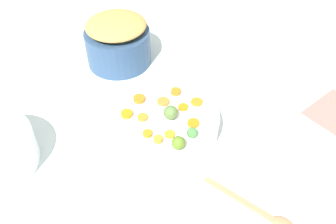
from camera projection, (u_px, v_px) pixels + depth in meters
The scene contains 20 objects.
tabletop at pixel (170, 126), 1.11m from camera, with size 2.40×2.40×0.02m, color silver.
serving_bowl_carrots at pixel (168, 124), 1.05m from camera, with size 0.30×0.30×0.08m, color white.
metal_pot at pixel (118, 47), 1.29m from camera, with size 0.23×0.23×0.13m, color navy.
stuffing_mound at pixel (116, 25), 1.23m from camera, with size 0.21×0.21×0.05m, color tan.
carrot_slice_0 at pixel (163, 102), 1.06m from camera, with size 0.04×0.04×0.01m, color orange.
carrot_slice_1 at pixel (176, 92), 1.09m from camera, with size 0.03×0.03×0.01m, color orange.
carrot_slice_2 at pixel (197, 102), 1.06m from camera, with size 0.04×0.04×0.01m, color orange.
carrot_slice_3 at pixel (139, 99), 1.07m from camera, with size 0.04×0.04×0.01m, color orange.
carrot_slice_4 at pixel (148, 134), 0.97m from camera, with size 0.03×0.03×0.01m, color orange.
carrot_slice_5 at pixel (127, 114), 1.02m from camera, with size 0.03×0.03×0.01m, color orange.
carrot_slice_6 at pixel (170, 134), 0.97m from camera, with size 0.03×0.03×0.01m, color orange.
carrot_slice_7 at pixel (193, 123), 1.00m from camera, with size 0.03×0.03×0.01m, color orange.
carrot_slice_8 at pixel (158, 139), 0.95m from camera, with size 0.03×0.03×0.01m, color orange.
carrot_slice_9 at pixel (143, 117), 1.01m from camera, with size 0.03×0.03×0.01m, color orange.
carrot_slice_10 at pixel (183, 107), 1.04m from camera, with size 0.03×0.03×0.01m, color orange.
brussels_sprout_0 at pixel (178, 143), 0.93m from camera, with size 0.04×0.04×0.04m, color #577724.
brussels_sprout_1 at pixel (192, 133), 0.96m from camera, with size 0.03×0.03×0.03m, color #45853E.
brussels_sprout_2 at pixel (171, 113), 1.00m from camera, with size 0.04×0.04×0.04m, color #56743B.
wooden_spoon at pixel (264, 214), 0.88m from camera, with size 0.09×0.25×0.01m.
dish_towel at pixel (335, 111), 1.14m from camera, with size 0.18×0.13×0.01m, color #AE6D65.
Camera 1 is at (-0.46, -0.61, 0.82)m, focal length 38.40 mm.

